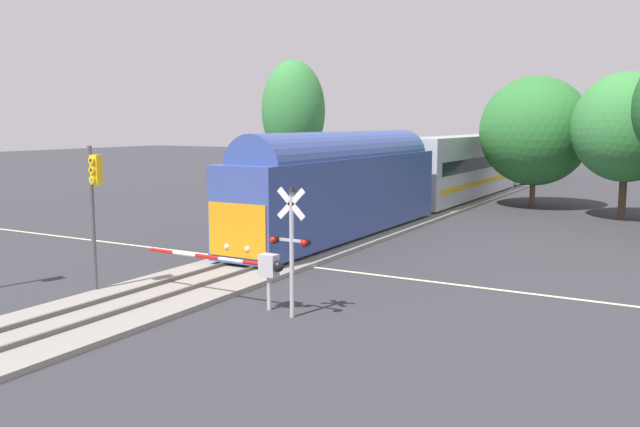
{
  "coord_description": "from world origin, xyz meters",
  "views": [
    {
      "loc": [
        15.74,
        -23.39,
        5.91
      ],
      "look_at": [
        1.53,
        1.66,
        2.0
      ],
      "focal_mm": 37.61,
      "sensor_mm": 36.0,
      "label": 1
    }
  ],
  "objects_px": {
    "traffic_signal_median": "(94,196)",
    "oak_far_right": "(627,127)",
    "elm_centre_background": "(535,131)",
    "oak_behind_train": "(293,111)",
    "commuter_train": "(460,165)",
    "crossing_signal_mast": "(291,237)",
    "crossing_gate_far": "(280,208)",
    "crossing_gate_near": "(254,265)"
  },
  "relations": [
    {
      "from": "traffic_signal_median",
      "to": "commuter_train",
      "type": "bearing_deg",
      "value": 86.4
    },
    {
      "from": "crossing_gate_far",
      "to": "crossing_gate_near",
      "type": "bearing_deg",
      "value": -60.4
    },
    {
      "from": "traffic_signal_median",
      "to": "oak_far_right",
      "type": "height_order",
      "value": "oak_far_right"
    },
    {
      "from": "crossing_signal_mast",
      "to": "crossing_gate_far",
      "type": "xyz_separation_m",
      "value": [
        -8.66,
        12.72,
        -1.08
      ]
    },
    {
      "from": "commuter_train",
      "to": "crossing_gate_near",
      "type": "distance_m",
      "value": 32.07
    },
    {
      "from": "crossing_gate_far",
      "to": "traffic_signal_median",
      "type": "height_order",
      "value": "traffic_signal_median"
    },
    {
      "from": "crossing_gate_near",
      "to": "traffic_signal_median",
      "type": "height_order",
      "value": "traffic_signal_median"
    },
    {
      "from": "crossing_gate_near",
      "to": "crossing_signal_mast",
      "type": "bearing_deg",
      "value": -12.54
    },
    {
      "from": "crossing_signal_mast",
      "to": "elm_centre_background",
      "type": "xyz_separation_m",
      "value": [
        0.44,
        31.29,
        2.84
      ]
    },
    {
      "from": "crossing_signal_mast",
      "to": "traffic_signal_median",
      "type": "relative_size",
      "value": 0.79
    },
    {
      "from": "commuter_train",
      "to": "crossing_signal_mast",
      "type": "bearing_deg",
      "value": -80.87
    },
    {
      "from": "crossing_signal_mast",
      "to": "crossing_gate_far",
      "type": "bearing_deg",
      "value": 124.25
    },
    {
      "from": "oak_far_right",
      "to": "elm_centre_background",
      "type": "bearing_deg",
      "value": 149.37
    },
    {
      "from": "crossing_gate_far",
      "to": "elm_centre_background",
      "type": "xyz_separation_m",
      "value": [
        9.1,
        18.57,
        3.93
      ]
    },
    {
      "from": "crossing_gate_near",
      "to": "oak_behind_train",
      "type": "relative_size",
      "value": 0.54
    },
    {
      "from": "traffic_signal_median",
      "to": "oak_behind_train",
      "type": "xyz_separation_m",
      "value": [
        -6.99,
        24.14,
        3.25
      ]
    },
    {
      "from": "oak_far_right",
      "to": "oak_behind_train",
      "type": "xyz_separation_m",
      "value": [
        -20.83,
        -4.51,
        1.07
      ]
    },
    {
      "from": "crossing_signal_mast",
      "to": "crossing_gate_far",
      "type": "distance_m",
      "value": 15.43
    },
    {
      "from": "crossing_gate_near",
      "to": "crossing_gate_far",
      "type": "height_order",
      "value": "same"
    },
    {
      "from": "oak_far_right",
      "to": "oak_behind_train",
      "type": "height_order",
      "value": "oak_behind_train"
    },
    {
      "from": "crossing_gate_far",
      "to": "traffic_signal_median",
      "type": "distance_m",
      "value": 13.94
    },
    {
      "from": "commuter_train",
      "to": "crossing_gate_far",
      "type": "relative_size",
      "value": 10.33
    },
    {
      "from": "elm_centre_background",
      "to": "oak_behind_train",
      "type": "bearing_deg",
      "value": -151.0
    },
    {
      "from": "oak_far_right",
      "to": "oak_behind_train",
      "type": "bearing_deg",
      "value": -167.78
    },
    {
      "from": "crossing_gate_near",
      "to": "crossing_signal_mast",
      "type": "height_order",
      "value": "crossing_signal_mast"
    },
    {
      "from": "oak_behind_train",
      "to": "commuter_train",
      "type": "bearing_deg",
      "value": 44.99
    },
    {
      "from": "commuter_train",
      "to": "traffic_signal_median",
      "type": "relative_size",
      "value": 11.67
    },
    {
      "from": "crossing_signal_mast",
      "to": "traffic_signal_median",
      "type": "height_order",
      "value": "traffic_signal_median"
    },
    {
      "from": "oak_far_right",
      "to": "oak_behind_train",
      "type": "distance_m",
      "value": 21.34
    },
    {
      "from": "traffic_signal_median",
      "to": "oak_far_right",
      "type": "xyz_separation_m",
      "value": [
        13.85,
        28.65,
        2.19
      ]
    },
    {
      "from": "traffic_signal_median",
      "to": "elm_centre_background",
      "type": "xyz_separation_m",
      "value": [
        7.71,
        32.28,
        1.89
      ]
    },
    {
      "from": "crossing_gate_near",
      "to": "oak_far_right",
      "type": "height_order",
      "value": "oak_far_right"
    },
    {
      "from": "oak_behind_train",
      "to": "crossing_gate_far",
      "type": "bearing_deg",
      "value": -61.78
    },
    {
      "from": "traffic_signal_median",
      "to": "oak_behind_train",
      "type": "bearing_deg",
      "value": 106.14
    },
    {
      "from": "crossing_signal_mast",
      "to": "crossing_gate_far",
      "type": "height_order",
      "value": "crossing_signal_mast"
    },
    {
      "from": "crossing_gate_near",
      "to": "elm_centre_background",
      "type": "xyz_separation_m",
      "value": [
        2.08,
        30.92,
        3.95
      ]
    },
    {
      "from": "commuter_train",
      "to": "elm_centre_background",
      "type": "relative_size",
      "value": 6.58
    },
    {
      "from": "commuter_train",
      "to": "crossing_signal_mast",
      "type": "height_order",
      "value": "commuter_train"
    },
    {
      "from": "commuter_train",
      "to": "oak_behind_train",
      "type": "xyz_separation_m",
      "value": [
        -9.07,
        -9.07,
        3.96
      ]
    },
    {
      "from": "crossing_gate_near",
      "to": "oak_behind_train",
      "type": "xyz_separation_m",
      "value": [
        -12.61,
        22.78,
        5.31
      ]
    },
    {
      "from": "traffic_signal_median",
      "to": "oak_behind_train",
      "type": "distance_m",
      "value": 25.34
    },
    {
      "from": "oak_far_right",
      "to": "elm_centre_background",
      "type": "height_order",
      "value": "elm_centre_background"
    }
  ]
}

